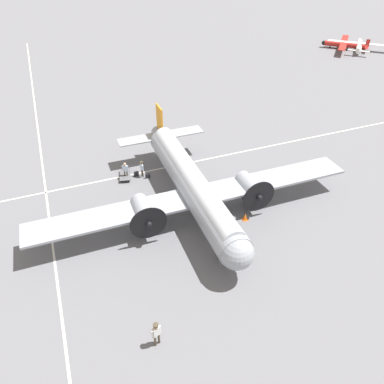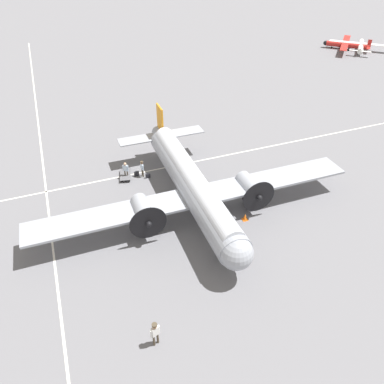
{
  "view_description": "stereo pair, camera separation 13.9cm",
  "coord_description": "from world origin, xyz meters",
  "px_view_note": "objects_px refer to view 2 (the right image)",
  "views": [
    {
      "loc": [
        9.14,
        23.4,
        20.1
      ],
      "look_at": [
        0.0,
        0.0,
        1.59
      ],
      "focal_mm": 35.0,
      "sensor_mm": 36.0,
      "label": 1
    },
    {
      "loc": [
        9.01,
        23.45,
        20.1
      ],
      "look_at": [
        0.0,
        0.0,
        1.59
      ],
      "focal_mm": 35.0,
      "sensor_mm": 36.0,
      "label": 2
    }
  ],
  "objects_px": {
    "airliner_main": "(194,186)",
    "light_aircraft_distant": "(361,46)",
    "traffic_cone": "(245,217)",
    "suitcase_near_door": "(148,176)",
    "suitcase_upright_spare": "(137,174)",
    "ramp_agent": "(126,169)",
    "passenger_boarding": "(142,167)",
    "light_aircraft_taxiing": "(346,45)",
    "crew_foreground": "(155,332)",
    "baggage_cart": "(125,174)"
  },
  "relations": [
    {
      "from": "crew_foreground",
      "to": "baggage_cart",
      "type": "relative_size",
      "value": 0.83
    },
    {
      "from": "airliner_main",
      "to": "light_aircraft_distant",
      "type": "height_order",
      "value": "airliner_main"
    },
    {
      "from": "ramp_agent",
      "to": "suitcase_near_door",
      "type": "relative_size",
      "value": 3.43
    },
    {
      "from": "passenger_boarding",
      "to": "ramp_agent",
      "type": "xyz_separation_m",
      "value": [
        1.53,
        -0.26,
        0.01
      ]
    },
    {
      "from": "suitcase_near_door",
      "to": "light_aircraft_distant",
      "type": "xyz_separation_m",
      "value": [
        -48.34,
        -26.74,
        0.64
      ]
    },
    {
      "from": "crew_foreground",
      "to": "light_aircraft_distant",
      "type": "xyz_separation_m",
      "value": [
        -52.56,
        -43.6,
        -0.31
      ]
    },
    {
      "from": "passenger_boarding",
      "to": "suitcase_upright_spare",
      "type": "relative_size",
      "value": 3.27
    },
    {
      "from": "crew_foreground",
      "to": "baggage_cart",
      "type": "height_order",
      "value": "crew_foreground"
    },
    {
      "from": "suitcase_near_door",
      "to": "suitcase_upright_spare",
      "type": "bearing_deg",
      "value": -38.88
    },
    {
      "from": "passenger_boarding",
      "to": "ramp_agent",
      "type": "height_order",
      "value": "ramp_agent"
    },
    {
      "from": "crew_foreground",
      "to": "suitcase_near_door",
      "type": "bearing_deg",
      "value": 58.0
    },
    {
      "from": "crew_foreground",
      "to": "suitcase_near_door",
      "type": "relative_size",
      "value": 3.8
    },
    {
      "from": "crew_foreground",
      "to": "baggage_cart",
      "type": "xyz_separation_m",
      "value": [
        -2.25,
        -17.8,
        -0.91
      ]
    },
    {
      "from": "suitcase_near_door",
      "to": "traffic_cone",
      "type": "distance_m",
      "value": 10.53
    },
    {
      "from": "suitcase_upright_spare",
      "to": "light_aircraft_taxiing",
      "type": "height_order",
      "value": "light_aircraft_taxiing"
    },
    {
      "from": "crew_foreground",
      "to": "traffic_cone",
      "type": "height_order",
      "value": "crew_foreground"
    },
    {
      "from": "ramp_agent",
      "to": "suitcase_upright_spare",
      "type": "bearing_deg",
      "value": 34.01
    },
    {
      "from": "light_aircraft_taxiing",
      "to": "passenger_boarding",
      "type": "bearing_deg",
      "value": 74.2
    },
    {
      "from": "ramp_agent",
      "to": "light_aircraft_taxiing",
      "type": "bearing_deg",
      "value": 62.02
    },
    {
      "from": "suitcase_near_door",
      "to": "suitcase_upright_spare",
      "type": "xyz_separation_m",
      "value": [
        0.92,
        -0.74,
        0.0
      ]
    },
    {
      "from": "light_aircraft_taxiing",
      "to": "airliner_main",
      "type": "bearing_deg",
      "value": 81.38
    },
    {
      "from": "light_aircraft_distant",
      "to": "crew_foreground",
      "type": "bearing_deg",
      "value": 172.37
    },
    {
      "from": "light_aircraft_taxiing",
      "to": "crew_foreground",
      "type": "bearing_deg",
      "value": 85.18
    },
    {
      "from": "light_aircraft_distant",
      "to": "traffic_cone",
      "type": "height_order",
      "value": "light_aircraft_distant"
    },
    {
      "from": "passenger_boarding",
      "to": "light_aircraft_distant",
      "type": "relative_size",
      "value": 0.18
    },
    {
      "from": "traffic_cone",
      "to": "suitcase_upright_spare",
      "type": "bearing_deg",
      "value": -54.95
    },
    {
      "from": "suitcase_near_door",
      "to": "light_aircraft_taxiing",
      "type": "xyz_separation_m",
      "value": [
        -46.2,
        -28.29,
        0.64
      ]
    },
    {
      "from": "light_aircraft_taxiing",
      "to": "traffic_cone",
      "type": "bearing_deg",
      "value": 85.87
    },
    {
      "from": "suitcase_upright_spare",
      "to": "ramp_agent",
      "type": "bearing_deg",
      "value": 1.81
    },
    {
      "from": "light_aircraft_distant",
      "to": "traffic_cone",
      "type": "xyz_separation_m",
      "value": [
        42.57,
        35.55,
        -0.58
      ]
    },
    {
      "from": "baggage_cart",
      "to": "light_aircraft_taxiing",
      "type": "relative_size",
      "value": 0.25
    },
    {
      "from": "suitcase_near_door",
      "to": "baggage_cart",
      "type": "bearing_deg",
      "value": -25.53
    },
    {
      "from": "airliner_main",
      "to": "traffic_cone",
      "type": "bearing_deg",
      "value": 52.09
    },
    {
      "from": "suitcase_near_door",
      "to": "traffic_cone",
      "type": "relative_size",
      "value": 0.81
    },
    {
      "from": "crew_foreground",
      "to": "light_aircraft_distant",
      "type": "height_order",
      "value": "light_aircraft_distant"
    },
    {
      "from": "ramp_agent",
      "to": "light_aircraft_taxiing",
      "type": "distance_m",
      "value": 55.45
    },
    {
      "from": "crew_foreground",
      "to": "passenger_boarding",
      "type": "distance_m",
      "value": 17.73
    },
    {
      "from": "airliner_main",
      "to": "light_aircraft_taxiing",
      "type": "bearing_deg",
      "value": 128.6
    },
    {
      "from": "suitcase_near_door",
      "to": "light_aircraft_distant",
      "type": "bearing_deg",
      "value": -151.05
    },
    {
      "from": "suitcase_upright_spare",
      "to": "light_aircraft_distant",
      "type": "distance_m",
      "value": 55.71
    },
    {
      "from": "crew_foreground",
      "to": "light_aircraft_taxiing",
      "type": "xyz_separation_m",
      "value": [
        -50.41,
        -45.15,
        -0.32
      ]
    },
    {
      "from": "suitcase_upright_spare",
      "to": "baggage_cart",
      "type": "height_order",
      "value": "baggage_cart"
    },
    {
      "from": "airliner_main",
      "to": "suitcase_upright_spare",
      "type": "distance_m",
      "value": 7.85
    },
    {
      "from": "baggage_cart",
      "to": "light_aircraft_distant",
      "type": "distance_m",
      "value": 56.55
    },
    {
      "from": "suitcase_near_door",
      "to": "passenger_boarding",
      "type": "bearing_deg",
      "value": -49.39
    },
    {
      "from": "passenger_boarding",
      "to": "traffic_cone",
      "type": "xyz_separation_m",
      "value": [
        -6.16,
        9.25,
        -0.74
      ]
    },
    {
      "from": "suitcase_upright_spare",
      "to": "suitcase_near_door",
      "type": "bearing_deg",
      "value": 141.12
    },
    {
      "from": "crew_foreground",
      "to": "baggage_cart",
      "type": "bearing_deg",
      "value": 64.86
    },
    {
      "from": "baggage_cart",
      "to": "suitcase_upright_spare",
      "type": "bearing_deg",
      "value": 92.67
    },
    {
      "from": "passenger_boarding",
      "to": "baggage_cart",
      "type": "bearing_deg",
      "value": -115.85
    }
  ]
}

